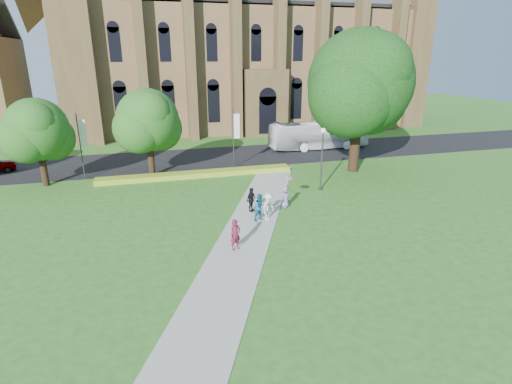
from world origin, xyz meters
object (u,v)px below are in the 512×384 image
object	(u,v)px
streetlamp	(322,152)
large_tree	(360,83)
pedestrian_0	(235,235)
tour_coach	(318,135)

from	to	relation	value
streetlamp	large_tree	distance (m)	8.73
large_tree	pedestrian_0	xyz separation A→B (m)	(-14.81, -13.32, -7.40)
tour_coach	pedestrian_0	bearing A→B (deg)	145.96
streetlamp	tour_coach	bearing A→B (deg)	66.75
tour_coach	large_tree	bearing A→B (deg)	175.34
streetlamp	tour_coach	distance (m)	15.92
streetlamp	pedestrian_0	bearing A→B (deg)	-136.56
tour_coach	pedestrian_0	xyz separation A→B (m)	(-15.56, -23.37, -0.73)
tour_coach	pedestrian_0	distance (m)	28.09
streetlamp	pedestrian_0	xyz separation A→B (m)	(-9.31, -8.82, -2.33)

